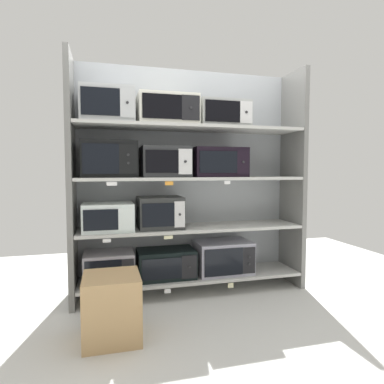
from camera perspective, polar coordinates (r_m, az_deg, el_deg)
ground at (r=2.68m, az=6.03°, el=-24.34°), size 6.25×6.00×0.02m
back_panel at (r=3.57m, az=-1.06°, el=2.29°), size 2.45×0.04×2.32m
upright_left at (r=3.22m, az=-20.29°, el=1.91°), size 0.05×0.47×2.32m
upright_right at (r=3.78m, az=17.18°, el=2.21°), size 0.05×0.47×2.32m
shelf_0 at (r=3.49m, az=0.00°, el=-14.48°), size 2.25×0.47×0.03m
microwave_0 at (r=3.33m, az=-14.26°, el=-12.59°), size 0.47×0.38×0.29m
microwave_1 at (r=3.38m, az=-4.54°, el=-12.30°), size 0.57×0.37×0.28m
microwave_2 at (r=3.53m, az=5.43°, el=-11.18°), size 0.57×0.41×0.33m
price_tag_0 at (r=3.17m, az=-13.77°, el=-17.18°), size 0.07×0.00×0.03m
price_tag_1 at (r=3.22m, az=-4.27°, el=-16.84°), size 0.06×0.00×0.04m
price_tag_2 at (r=3.39m, az=6.76°, el=-15.87°), size 0.06×0.00×0.05m
shelf_1 at (r=3.37m, az=0.00°, el=-6.26°), size 2.25×0.47×0.03m
microwave_3 at (r=3.23m, az=-14.39°, el=-4.19°), size 0.47×0.41×0.26m
microwave_4 at (r=3.27m, az=-5.57°, el=-3.56°), size 0.43×0.39×0.31m
price_tag_3 at (r=3.03m, az=-14.63°, el=-8.21°), size 0.07×0.00×0.03m
price_tag_4 at (r=3.08m, az=-4.13°, el=-7.90°), size 0.08×0.00×0.03m
shelf_2 at (r=3.32m, az=0.00°, el=2.38°), size 2.25×0.47×0.03m
microwave_5 at (r=3.20m, az=-14.21°, el=5.53°), size 0.51×0.39×0.34m
microwave_6 at (r=3.25m, az=-4.76°, el=5.23°), size 0.47×0.43×0.30m
microwave_7 at (r=3.39m, az=4.43°, el=5.16°), size 0.54×0.43×0.30m
price_tag_5 at (r=2.97m, az=-13.81°, el=1.41°), size 0.09×0.00×0.03m
price_tag_6 at (r=3.02m, az=-4.00°, el=1.52°), size 0.08×0.00×0.04m
price_tag_7 at (r=3.18m, az=6.17°, el=1.66°), size 0.06×0.00×0.03m
shelf_3 at (r=3.34m, az=0.00°, el=11.09°), size 2.25×0.47×0.03m
microwave_8 at (r=3.26m, az=-14.54°, el=14.31°), size 0.49×0.41×0.32m
microwave_9 at (r=3.31m, az=-4.39°, el=13.95°), size 0.57×0.43×0.29m
microwave_10 at (r=3.46m, az=5.37°, el=13.33°), size 0.52×0.36×0.27m
shipping_carton at (r=2.63m, az=-13.80°, el=-18.90°), size 0.41×0.41×0.48m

